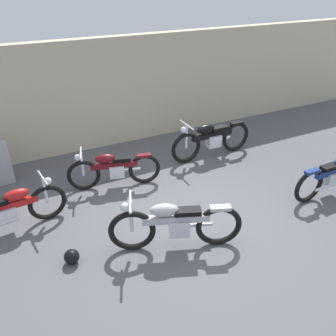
{
  "coord_description": "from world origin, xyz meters",
  "views": [
    {
      "loc": [
        -2.76,
        -4.5,
        4.1
      ],
      "look_at": [
        0.09,
        1.14,
        0.55
      ],
      "focal_mm": 38.07,
      "sensor_mm": 36.0,
      "label": 1
    }
  ],
  "objects": [
    {
      "name": "motorcycle_blue",
      "position": [
        3.07,
        -0.45,
        0.44
      ],
      "size": [
        2.05,
        0.57,
        0.92
      ],
      "rotation": [
        0.0,
        0.0,
        0.01
      ],
      "color": "black",
      "rests_on": "ground_plane"
    },
    {
      "name": "motorcycle_red",
      "position": [
        -2.94,
        1.22,
        0.43
      ],
      "size": [
        2.01,
        0.57,
        0.9
      ],
      "rotation": [
        0.0,
        0.0,
        0.12
      ],
      "color": "black",
      "rests_on": "ground_plane"
    },
    {
      "name": "motorcycle_silver",
      "position": [
        -0.59,
        -0.45,
        0.48
      ],
      "size": [
        2.08,
        1.0,
        0.99
      ],
      "rotation": [
        0.0,
        0.0,
        2.77
      ],
      "color": "black",
      "rests_on": "ground_plane"
    },
    {
      "name": "helmet",
      "position": [
        -2.22,
        -0.05,
        0.12
      ],
      "size": [
        0.25,
        0.25,
        0.25
      ],
      "primitive_type": "sphere",
      "color": "black",
      "rests_on": "ground_plane"
    },
    {
      "name": "motorcycle_black",
      "position": [
        1.74,
        2.08,
        0.48
      ],
      "size": [
        2.21,
        0.62,
        0.99
      ],
      "rotation": [
        0.0,
        0.0,
        3.14
      ],
      "color": "black",
      "rests_on": "ground_plane"
    },
    {
      "name": "motorcycle_maroon",
      "position": [
        -0.85,
        1.83,
        0.43
      ],
      "size": [
        1.93,
        0.72,
        0.88
      ],
      "rotation": [
        0.0,
        0.0,
        2.89
      ],
      "color": "black",
      "rests_on": "ground_plane"
    },
    {
      "name": "building_wall",
      "position": [
        0.0,
        3.98,
        1.36
      ],
      "size": [
        18.0,
        0.3,
        2.71
      ],
      "primitive_type": "cube",
      "color": "beige",
      "rests_on": "ground_plane"
    },
    {
      "name": "ground_plane",
      "position": [
        0.0,
        0.0,
        0.0
      ],
      "size": [
        40.0,
        40.0,
        0.0
      ],
      "primitive_type": "plane",
      "color": "#56565B"
    }
  ]
}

